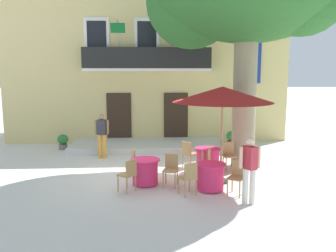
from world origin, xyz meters
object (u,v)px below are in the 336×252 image
Objects in this scene: cafe_chair_front_1 at (229,154)px; ground_planter_left at (63,141)px; cafe_chair_near_tree_0 at (206,165)px; cafe_table_middle at (145,172)px; pedestrian_near_entrance at (102,133)px; cafe_chair_front_0 at (205,161)px; pedestrian_mid_plaza at (250,167)px; ground_planter_right at (232,139)px; cafe_chair_near_tree_1 at (189,176)px; cafe_chair_near_tree_2 at (237,175)px; cafe_table_near_tree at (210,177)px; cafe_chair_front_2 at (189,152)px; cafe_umbrella at (223,95)px; cafe_table_front at (208,159)px; cafe_chair_middle_1 at (128,173)px; cafe_chair_middle_2 at (171,168)px; cafe_chair_middle_0 at (137,161)px.

ground_planter_left is at bearing 151.29° from cafe_chair_front_1.
cafe_chair_near_tree_0 is at bearing -41.89° from ground_planter_left.
cafe_table_middle is 3.71m from pedestrian_near_entrance.
pedestrian_mid_plaza reaches higher than cafe_chair_front_0.
pedestrian_mid_plaza is (-0.23, -3.17, 0.44)m from cafe_chair_front_1.
cafe_chair_near_tree_0 is 4.94m from ground_planter_right.
cafe_chair_near_tree_2 is at bearing 0.90° from cafe_chair_near_tree_1.
cafe_chair_near_tree_1 is at bearing -149.30° from cafe_table_near_tree.
cafe_chair_front_2 is 3.66m from ground_planter_right.
cafe_chair_near_tree_1 is 1.53m from cafe_table_middle.
cafe_chair_near_tree_2 is 1.43× the size of ground_planter_left.
pedestrian_mid_plaza is (0.72, -2.30, 0.44)m from cafe_chair_front_0.
cafe_chair_front_1 is (1.00, 1.31, 0.00)m from cafe_chair_near_tree_0.
cafe_umbrella is at bearing -54.27° from cafe_chair_front_0.
cafe_table_near_tree is 2.43m from cafe_chair_front_2.
cafe_chair_near_tree_0 is 1.00× the size of cafe_chair_near_tree_1.
cafe_table_front is at bearing 68.73° from cafe_chair_near_tree_1.
cafe_chair_front_1 is 0.31× the size of cafe_umbrella.
cafe_chair_front_2 is (0.31, 2.79, 0.00)m from cafe_chair_near_tree_1.
cafe_chair_near_tree_1 is 0.53× the size of pedestrian_mid_plaza.
cafe_table_front reaches higher than ground_planter_left.
cafe_chair_near_tree_2 is 1.68m from cafe_chair_front_0.
cafe_chair_near_tree_0 reaches higher than ground_planter_right.
cafe_chair_middle_1 is at bearing -179.84° from cafe_table_near_tree.
cafe_umbrella is 1.70× the size of pedestrian_mid_plaza.
cafe_chair_middle_2 is at bearing -9.95° from cafe_table_middle.
cafe_chair_near_tree_0 and cafe_chair_middle_2 have the same top height.
cafe_chair_near_tree_2 is 1.00× the size of cafe_chair_front_0.
cafe_chair_middle_0 is 1.21× the size of ground_planter_right.
pedestrian_mid_plaza is at bearing -55.13° from cafe_table_near_tree.
ground_planter_right is at bearing 15.35° from pedestrian_near_entrance.
ground_planter_right is at bearing 52.37° from cafe_chair_middle_1.
cafe_table_near_tree is 0.77m from cafe_chair_near_tree_1.
cafe_chair_middle_2 is at bearing -54.86° from pedestrian_near_entrance.
cafe_table_near_tree is at bearing -23.72° from cafe_chair_middle_2.
cafe_table_middle reaches higher than ground_planter_left.
cafe_table_middle is 2.45m from cafe_table_front.
cafe_chair_near_tree_1 is (-0.65, -0.38, 0.14)m from cafe_table_near_tree.
ground_planter_left is (-5.32, 4.78, -0.18)m from cafe_chair_near_tree_0.
cafe_table_middle is at bearing 161.68° from cafe_table_near_tree.
pedestrian_near_entrance reaches higher than ground_planter_right.
cafe_umbrella reaches higher than pedestrian_near_entrance.
cafe_table_near_tree is 0.95× the size of cafe_chair_front_0.
cafe_table_front is at bearing -32.84° from ground_planter_left.
cafe_chair_middle_0 reaches higher than cafe_table_middle.
cafe_chair_middle_2 is at bearing -132.12° from cafe_table_front.
cafe_umbrella is at bearing 57.27° from cafe_table_near_tree.
cafe_chair_near_tree_0 is at bearing -78.58° from cafe_chair_front_2.
cafe_table_middle is 1.36× the size of ground_planter_left.
ground_planter_left is (-4.99, 3.13, -0.18)m from cafe_chair_front_2.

